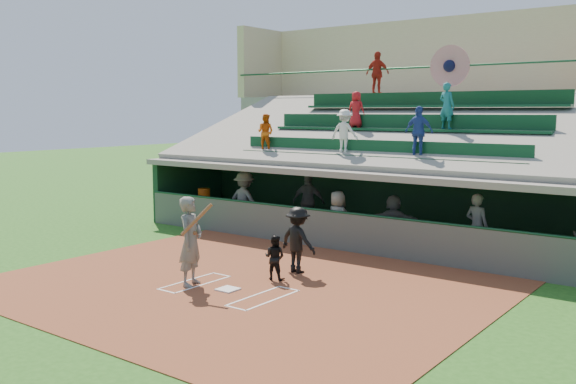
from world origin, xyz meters
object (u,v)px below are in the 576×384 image
Objects in this scene: home_plate at (228,289)px; catcher at (275,257)px; batter_at_plate at (191,241)px; white_table at (202,211)px; water_cooler at (204,194)px.

catcher reaches higher than home_plate.
catcher is (0.28, 1.34, 0.52)m from home_plate.
catcher is (1.22, 1.54, -0.50)m from batter_at_plate.
batter_at_plate is 2.02m from catcher.
home_plate is 0.21× the size of batter_at_plate.
home_plate is at bearing 66.18° from catcher.
catcher reaches higher than white_table.
white_table is at bearing 138.14° from home_plate.
home_plate is at bearing 11.62° from batter_at_plate.
catcher is 1.20× the size of white_table.
batter_at_plate reaches higher than white_table.
home_plate is 0.40× the size of catcher.
water_cooler reaches higher than white_table.
water_cooler is at bearing 132.21° from batter_at_plate.
white_table is 2.06× the size of water_cooler.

